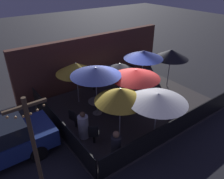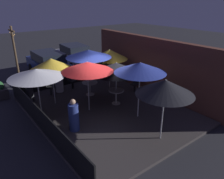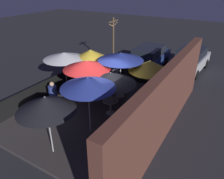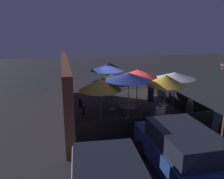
{
  "view_description": "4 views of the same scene",
  "coord_description": "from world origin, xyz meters",
  "px_view_note": "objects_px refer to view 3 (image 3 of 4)",
  "views": [
    {
      "loc": [
        -6.42,
        -7.24,
        6.25
      ],
      "look_at": [
        -0.88,
        0.33,
        1.13
      ],
      "focal_mm": 35.0,
      "sensor_mm": 36.0,
      "label": 1
    },
    {
      "loc": [
        7.49,
        -5.25,
        4.85
      ],
      "look_at": [
        0.09,
        0.35,
        1.02
      ],
      "focal_mm": 35.0,
      "sensor_mm": 36.0,
      "label": 2
    },
    {
      "loc": [
        7.34,
        5.23,
        5.77
      ],
      "look_at": [
        -0.81,
        0.39,
        0.97
      ],
      "focal_mm": 35.0,
      "sensor_mm": 36.0,
      "label": 3
    },
    {
      "loc": [
        -11.85,
        3.44,
        4.42
      ],
      "look_at": [
        0.68,
        0.58,
        1.09
      ],
      "focal_mm": 35.0,
      "sensor_mm": 36.0,
      "label": 4
    }
  ],
  "objects_px": {
    "parked_car_1": "(191,59)",
    "patio_umbrella_0": "(110,78)",
    "patio_umbrella_6": "(88,83)",
    "patron_0": "(53,96)",
    "parked_car_0": "(149,58)",
    "dining_table_0": "(111,103)",
    "patio_chair_2": "(105,73)",
    "patio_umbrella_3": "(91,54)",
    "dining_table_1": "(120,87)",
    "patron_2": "(115,74)",
    "patio_umbrella_1": "(121,56)",
    "patio_umbrella_5": "(87,65)",
    "planter_box": "(91,63)",
    "patio_umbrella_4": "(150,66)",
    "patio_chair_0": "(151,109)",
    "patio_umbrella_2": "(46,104)",
    "patio_chair_1": "(126,77)",
    "patron_1": "(88,70)",
    "patio_umbrella_7": "(64,56)",
    "light_post": "(113,41)"
  },
  "relations": [
    {
      "from": "patio_umbrella_5",
      "to": "patio_umbrella_7",
      "type": "relative_size",
      "value": 1.02
    },
    {
      "from": "patio_chair_2",
      "to": "patio_chair_1",
      "type": "bearing_deg",
      "value": 41.55
    },
    {
      "from": "patio_umbrella_1",
      "to": "dining_table_0",
      "type": "bearing_deg",
      "value": 14.3
    },
    {
      "from": "patron_0",
      "to": "planter_box",
      "type": "xyz_separation_m",
      "value": [
        -5.35,
        -1.58,
        -0.31
      ]
    },
    {
      "from": "dining_table_0",
      "to": "parked_car_1",
      "type": "relative_size",
      "value": 0.18
    },
    {
      "from": "patio_chair_0",
      "to": "parked_car_0",
      "type": "xyz_separation_m",
      "value": [
        -5.86,
        -2.54,
        0.23
      ]
    },
    {
      "from": "patio_umbrella_0",
      "to": "patron_2",
      "type": "bearing_deg",
      "value": -153.28
    },
    {
      "from": "patio_umbrella_3",
      "to": "patio_chair_0",
      "type": "xyz_separation_m",
      "value": [
        1.27,
        4.14,
        -1.5
      ]
    },
    {
      "from": "patio_umbrella_1",
      "to": "patio_umbrella_3",
      "type": "xyz_separation_m",
      "value": [
        -0.13,
        -1.93,
        -0.24
      ]
    },
    {
      "from": "patio_umbrella_2",
      "to": "patio_umbrella_4",
      "type": "height_order",
      "value": "patio_umbrella_2"
    },
    {
      "from": "patio_umbrella_7",
      "to": "light_post",
      "type": "height_order",
      "value": "light_post"
    },
    {
      "from": "patio_umbrella_1",
      "to": "patron_2",
      "type": "height_order",
      "value": "patio_umbrella_1"
    },
    {
      "from": "patio_umbrella_6",
      "to": "patio_chair_1",
      "type": "xyz_separation_m",
      "value": [
        -4.67,
        -0.76,
        -1.68
      ]
    },
    {
      "from": "patio_chair_2",
      "to": "planter_box",
      "type": "height_order",
      "value": "patio_chair_2"
    },
    {
      "from": "patio_umbrella_7",
      "to": "light_post",
      "type": "bearing_deg",
      "value": 175.2
    },
    {
      "from": "patio_umbrella_1",
      "to": "patio_umbrella_5",
      "type": "relative_size",
      "value": 1.06
    },
    {
      "from": "patron_0",
      "to": "patio_chair_2",
      "type": "bearing_deg",
      "value": 5.29
    },
    {
      "from": "patio_chair_2",
      "to": "patio_umbrella_3",
      "type": "bearing_deg",
      "value": -63.52
    },
    {
      "from": "dining_table_0",
      "to": "light_post",
      "type": "distance_m",
      "value": 6.31
    },
    {
      "from": "patio_umbrella_6",
      "to": "dining_table_1",
      "type": "height_order",
      "value": "patio_umbrella_6"
    },
    {
      "from": "patio_umbrella_3",
      "to": "patio_umbrella_2",
      "type": "bearing_deg",
      "value": 20.16
    },
    {
      "from": "patron_0",
      "to": "parked_car_0",
      "type": "bearing_deg",
      "value": -1.46
    },
    {
      "from": "parked_car_1",
      "to": "patio_umbrella_0",
      "type": "bearing_deg",
      "value": -9.82
    },
    {
      "from": "light_post",
      "to": "parked_car_0",
      "type": "xyz_separation_m",
      "value": [
        -1.03,
        2.26,
        -1.15
      ]
    },
    {
      "from": "patio_umbrella_7",
      "to": "parked_car_0",
      "type": "height_order",
      "value": "patio_umbrella_7"
    },
    {
      "from": "patio_umbrella_4",
      "to": "parked_car_0",
      "type": "xyz_separation_m",
      "value": [
        -4.49,
        -1.79,
        -1.22
      ]
    },
    {
      "from": "patio_umbrella_5",
      "to": "patron_0",
      "type": "bearing_deg",
      "value": -51.1
    },
    {
      "from": "patio_umbrella_5",
      "to": "planter_box",
      "type": "xyz_separation_m",
      "value": [
        -4.27,
        -2.91,
        -1.81
      ]
    },
    {
      "from": "patio_umbrella_6",
      "to": "patron_0",
      "type": "height_order",
      "value": "patio_umbrella_6"
    },
    {
      "from": "patio_umbrella_7",
      "to": "dining_table_0",
      "type": "distance_m",
      "value": 3.8
    },
    {
      "from": "patio_chair_2",
      "to": "parked_car_0",
      "type": "bearing_deg",
      "value": 103.9
    },
    {
      "from": "dining_table_1",
      "to": "patron_2",
      "type": "distance_m",
      "value": 1.78
    },
    {
      "from": "patio_umbrella_2",
      "to": "patio_umbrella_3",
      "type": "bearing_deg",
      "value": -159.84
    },
    {
      "from": "patio_umbrella_4",
      "to": "parked_car_1",
      "type": "height_order",
      "value": "patio_umbrella_4"
    },
    {
      "from": "patio_umbrella_1",
      "to": "patio_chair_2",
      "type": "height_order",
      "value": "patio_umbrella_1"
    },
    {
      "from": "patio_umbrella_4",
      "to": "parked_car_0",
      "type": "bearing_deg",
      "value": -158.24
    },
    {
      "from": "patron_1",
      "to": "parked_car_1",
      "type": "distance_m",
      "value": 7.08
    },
    {
      "from": "patio_chair_1",
      "to": "patio_umbrella_1",
      "type": "bearing_deg",
      "value": 0.0
    },
    {
      "from": "parked_car_0",
      "to": "patio_chair_2",
      "type": "bearing_deg",
      "value": -21.75
    },
    {
      "from": "patio_umbrella_2",
      "to": "patio_umbrella_0",
      "type": "bearing_deg",
      "value": 171.36
    },
    {
      "from": "patio_umbrella_4",
      "to": "patio_chair_0",
      "type": "height_order",
      "value": "patio_umbrella_4"
    },
    {
      "from": "patron_1",
      "to": "parked_car_0",
      "type": "bearing_deg",
      "value": -93.72
    },
    {
      "from": "dining_table_0",
      "to": "patron_0",
      "type": "xyz_separation_m",
      "value": [
        0.86,
        -2.74,
        0.02
      ]
    },
    {
      "from": "patio_umbrella_6",
      "to": "parked_car_0",
      "type": "xyz_separation_m",
      "value": [
        -7.98,
        -0.73,
        -1.49
      ]
    },
    {
      "from": "patio_umbrella_1",
      "to": "dining_table_0",
      "type": "distance_m",
      "value": 2.42
    },
    {
      "from": "patio_umbrella_2",
      "to": "patio_umbrella_5",
      "type": "height_order",
      "value": "patio_umbrella_5"
    },
    {
      "from": "patron_2",
      "to": "patio_umbrella_2",
      "type": "bearing_deg",
      "value": -171.01
    },
    {
      "from": "patron_0",
      "to": "patio_umbrella_4",
      "type": "bearing_deg",
      "value": -39.81
    },
    {
      "from": "patio_umbrella_6",
      "to": "parked_car_1",
      "type": "xyz_separation_m",
      "value": [
        -9.18,
        1.87,
        -1.49
      ]
    },
    {
      "from": "patio_umbrella_2",
      "to": "patio_umbrella_3",
      "type": "height_order",
      "value": "patio_umbrella_2"
    }
  ]
}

